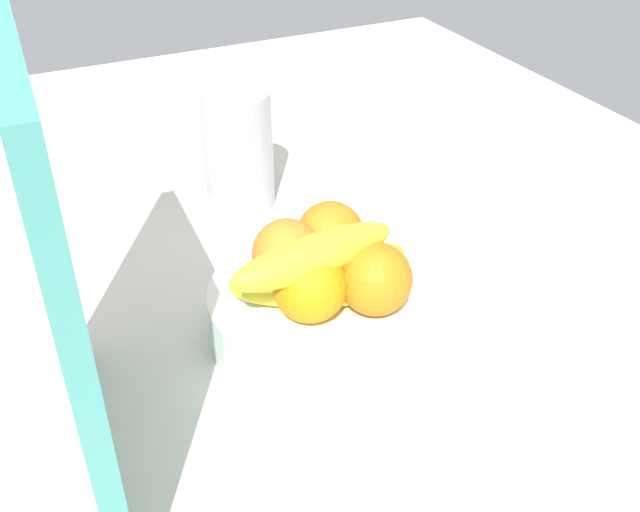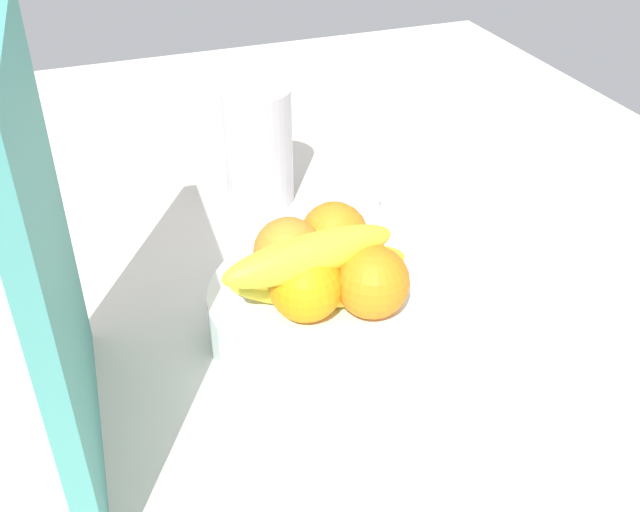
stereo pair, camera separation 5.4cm
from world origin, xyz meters
The scene contains 10 objects.
ground_plane centered at (0.00, 0.00, -1.50)cm, with size 180.00×140.00×3.00cm, color beige.
fruit_bowl centered at (-0.60, -0.94, 2.84)cm, with size 22.36×22.36×5.68cm, color white.
orange_front_left centered at (3.09, -3.84, 9.16)cm, with size 6.96×6.96×6.96cm, color orange.
orange_front_right centered at (1.85, 1.45, 9.16)cm, with size 6.96×6.96×6.96cm, color orange.
orange_center centered at (-3.93, 1.69, 9.16)cm, with size 6.96×6.96×6.96cm, color orange.
orange_back_left centered at (-5.60, -4.25, 9.16)cm, with size 6.96×6.96×6.96cm, color orange.
banana_bunch centered at (-2.90, 0.39, 9.88)cm, with size 10.09×18.55×8.40cm.
cutting_board centered at (-6.71, 22.71, 18.00)cm, with size 28.00×1.80×36.00cm, color teal.
thermos_tumbler centered at (28.55, -3.24, 7.73)cm, with size 8.94×8.94×15.45cm, color #B4AFB7.
jar_lid centered at (22.15, -13.82, 0.77)cm, with size 7.36×7.36×1.54cm, color white.
Camera 1 is at (-54.11, 24.63, 49.64)cm, focal length 41.94 mm.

